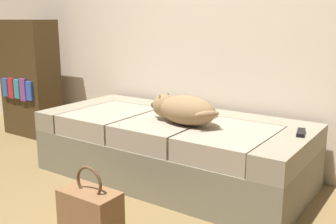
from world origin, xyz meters
name	(u,v)px	position (x,y,z in m)	size (l,w,h in m)	color
couch	(172,148)	(0.00, 0.99, 0.22)	(1.88, 0.85, 0.44)	#77715B
dog_tan	(183,109)	(0.15, 0.89, 0.54)	(0.56, 0.28, 0.19)	olive
tv_remote	(301,132)	(0.86, 1.08, 0.45)	(0.04, 0.15, 0.02)	black
handbag	(90,211)	(0.07, 0.11, 0.13)	(0.32, 0.18, 0.38)	brown
bookshelf	(30,78)	(-1.75, 1.15, 0.55)	(0.56, 0.30, 1.10)	#47331A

